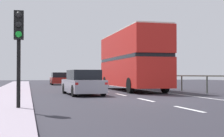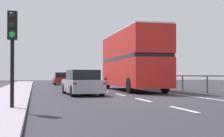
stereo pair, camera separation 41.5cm
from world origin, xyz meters
The scene contains 8 objects.
ground_plane centered at (0.00, 0.00, -0.05)m, with size 73.54×120.00×0.10m, color #28272F.
near_sidewalk_kerb centered at (-6.37, 0.00, 0.07)m, with size 2.41×80.00×0.14m, color gray.
lane_paint_markings centered at (2.04, 8.69, 0.00)m, with size 3.58×46.00×0.01m.
bridge_side_railing centered at (5.52, 9.00, 0.92)m, with size 0.10×42.00×1.14m.
double_decker_bus_red centered at (2.16, 8.67, 2.33)m, with size 2.73×10.23×4.36m.
hatchback_car_near centered at (-2.22, 4.33, 0.69)m, with size 2.00×4.63×1.45m.
traffic_signal_pole centered at (-5.62, -4.02, 2.42)m, with size 0.30×0.42×3.04m.
sedan_car_ahead centered at (-1.80, 24.49, 0.69)m, with size 1.87×4.38×1.45m.
Camera 1 is at (-5.33, -14.76, 1.17)m, focal length 52.98 mm.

